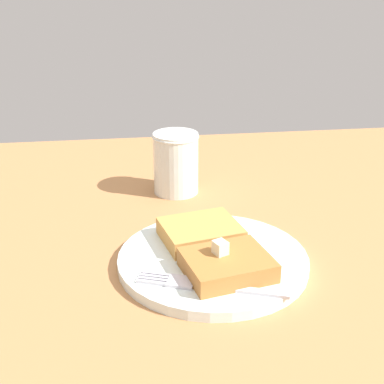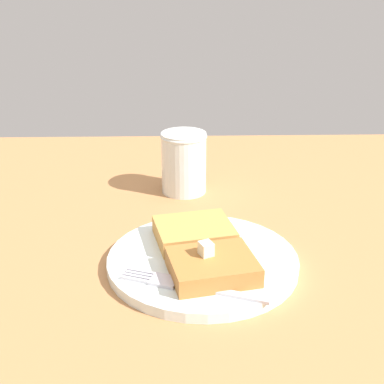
{
  "view_description": "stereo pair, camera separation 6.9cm",
  "coord_description": "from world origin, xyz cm",
  "views": [
    {
      "loc": [
        -53.66,
        11.01,
        34.43
      ],
      "look_at": [
        9.36,
        2.45,
        7.08
      ],
      "focal_mm": 50.0,
      "sensor_mm": 36.0,
      "label": 1
    },
    {
      "loc": [
        -54.22,
        4.11,
        34.43
      ],
      "look_at": [
        9.36,
        2.45,
        7.08
      ],
      "focal_mm": 50.0,
      "sensor_mm": 36.0,
      "label": 2
    }
  ],
  "objects": [
    {
      "name": "fork",
      "position": [
        -7.53,
        3.58,
        3.95
      ],
      "size": [
        6.91,
        15.5,
        0.36
      ],
      "color": "silver",
      "rests_on": "plate"
    },
    {
      "name": "toast_slice_middle",
      "position": [
        2.39,
        2.37,
        4.81
      ],
      "size": [
        9.16,
        10.27,
        2.09
      ],
      "primitive_type": "cube",
      "rotation": [
        0.0,
        0.0,
        0.21
      ],
      "color": "#CA9046",
      "rests_on": "plate"
    },
    {
      "name": "table_surface",
      "position": [
        0.0,
        0.0,
        1.29
      ],
      "size": [
        96.48,
        96.48,
        2.58
      ],
      "primitive_type": "cube",
      "color": "#AD7546",
      "rests_on": "ground"
    },
    {
      "name": "butter_pat_primary",
      "position": [
        -4.73,
        1.33,
        6.59
      ],
      "size": [
        1.88,
        1.8,
        1.46
      ],
      "primitive_type": "cube",
      "rotation": [
        0.0,
        0.0,
        0.43
      ],
      "color": "#F1EDC5",
      "rests_on": "toast_slice_left"
    },
    {
      "name": "toast_slice_left",
      "position": [
        -5.42,
        0.67,
        4.81
      ],
      "size": [
        9.16,
        10.27,
        2.09
      ],
      "primitive_type": "cube",
      "rotation": [
        0.0,
        0.0,
        0.21
      ],
      "color": "#AC6E33",
      "rests_on": "plate"
    },
    {
      "name": "syrup_jar",
      "position": [
        20.24,
        3.38,
        6.79
      ],
      "size": [
        6.87,
        6.87,
        9.14
      ],
      "color": "#421C08",
      "rests_on": "table_surface"
    },
    {
      "name": "plate",
      "position": [
        -1.52,
        1.52,
        3.25
      ],
      "size": [
        21.67,
        21.67,
        1.19
      ],
      "color": "white",
      "rests_on": "table_surface"
    }
  ]
}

